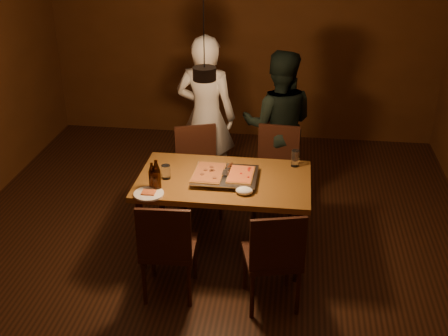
# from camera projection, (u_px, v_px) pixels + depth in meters

# --- Properties ---
(room_shell) EXTENTS (6.00, 6.00, 6.00)m
(room_shell) POSITION_uv_depth(u_px,v_px,m) (205.00, 117.00, 4.42)
(room_shell) COLOR #3C1E10
(room_shell) RESTS_ON ground
(dining_table) EXTENTS (1.50, 0.90, 0.75)m
(dining_table) POSITION_uv_depth(u_px,v_px,m) (224.00, 186.00, 4.92)
(dining_table) COLOR brown
(dining_table) RESTS_ON floor
(chair_far_left) EXTENTS (0.54, 0.54, 0.49)m
(chair_far_left) POSITION_uv_depth(u_px,v_px,m) (198.00, 162.00, 5.67)
(chair_far_left) COLOR #38190F
(chair_far_left) RESTS_ON floor
(chair_far_right) EXTENTS (0.45, 0.45, 0.49)m
(chair_far_right) POSITION_uv_depth(u_px,v_px,m) (277.00, 162.00, 5.67)
(chair_far_right) COLOR #38190F
(chair_far_right) RESTS_ON floor
(chair_near_left) EXTENTS (0.44, 0.44, 0.49)m
(chair_near_left) POSITION_uv_depth(u_px,v_px,m) (167.00, 242.00, 4.38)
(chair_near_left) COLOR #38190F
(chair_near_left) RESTS_ON floor
(chair_near_right) EXTENTS (0.51, 0.51, 0.49)m
(chair_near_right) POSITION_uv_depth(u_px,v_px,m) (274.00, 252.00, 4.26)
(chair_near_right) COLOR #38190F
(chair_near_right) RESTS_ON floor
(pizza_tray) EXTENTS (0.58, 0.49, 0.05)m
(pizza_tray) POSITION_uv_depth(u_px,v_px,m) (225.00, 177.00, 4.86)
(pizza_tray) COLOR silver
(pizza_tray) RESTS_ON dining_table
(pizza_meat) EXTENTS (0.26, 0.41, 0.02)m
(pizza_meat) POSITION_uv_depth(u_px,v_px,m) (209.00, 173.00, 4.86)
(pizza_meat) COLOR maroon
(pizza_meat) RESTS_ON pizza_tray
(pizza_cheese) EXTENTS (0.22, 0.35, 0.02)m
(pizza_cheese) POSITION_uv_depth(u_px,v_px,m) (241.00, 174.00, 4.83)
(pizza_cheese) COLOR gold
(pizza_cheese) RESTS_ON pizza_tray
(spatula) EXTENTS (0.11, 0.25, 0.04)m
(spatula) POSITION_uv_depth(u_px,v_px,m) (227.00, 173.00, 4.85)
(spatula) COLOR silver
(spatula) RESTS_ON pizza_tray
(beer_bottle_a) EXTENTS (0.06, 0.06, 0.23)m
(beer_bottle_a) POSITION_uv_depth(u_px,v_px,m) (152.00, 176.00, 4.68)
(beer_bottle_a) COLOR black
(beer_bottle_a) RESTS_ON dining_table
(beer_bottle_b) EXTENTS (0.07, 0.07, 0.27)m
(beer_bottle_b) POSITION_uv_depth(u_px,v_px,m) (157.00, 175.00, 4.65)
(beer_bottle_b) COLOR black
(beer_bottle_b) RESTS_ON dining_table
(water_glass_left) EXTENTS (0.08, 0.08, 0.12)m
(water_glass_left) POSITION_uv_depth(u_px,v_px,m) (166.00, 172.00, 4.86)
(water_glass_left) COLOR silver
(water_glass_left) RESTS_ON dining_table
(water_glass_right) EXTENTS (0.07, 0.07, 0.15)m
(water_glass_right) POSITION_uv_depth(u_px,v_px,m) (295.00, 158.00, 5.07)
(water_glass_right) COLOR silver
(water_glass_right) RESTS_ON dining_table
(plate_slice) EXTENTS (0.25, 0.25, 0.03)m
(plate_slice) POSITION_uv_depth(u_px,v_px,m) (149.00, 194.00, 4.62)
(plate_slice) COLOR white
(plate_slice) RESTS_ON dining_table
(napkin) EXTENTS (0.15, 0.11, 0.06)m
(napkin) POSITION_uv_depth(u_px,v_px,m) (244.00, 191.00, 4.62)
(napkin) COLOR white
(napkin) RESTS_ON dining_table
(diner_white) EXTENTS (0.68, 0.49, 1.73)m
(diner_white) POSITION_uv_depth(u_px,v_px,m) (206.00, 117.00, 5.90)
(diner_white) COLOR silver
(diner_white) RESTS_ON floor
(diner_dark) EXTENTS (0.78, 0.61, 1.59)m
(diner_dark) POSITION_uv_depth(u_px,v_px,m) (278.00, 125.00, 5.88)
(diner_dark) COLOR black
(diner_dark) RESTS_ON floor
(pendant_lamp) EXTENTS (0.18, 0.18, 1.10)m
(pendant_lamp) POSITION_uv_depth(u_px,v_px,m) (204.00, 72.00, 4.26)
(pendant_lamp) COLOR black
(pendant_lamp) RESTS_ON ceiling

